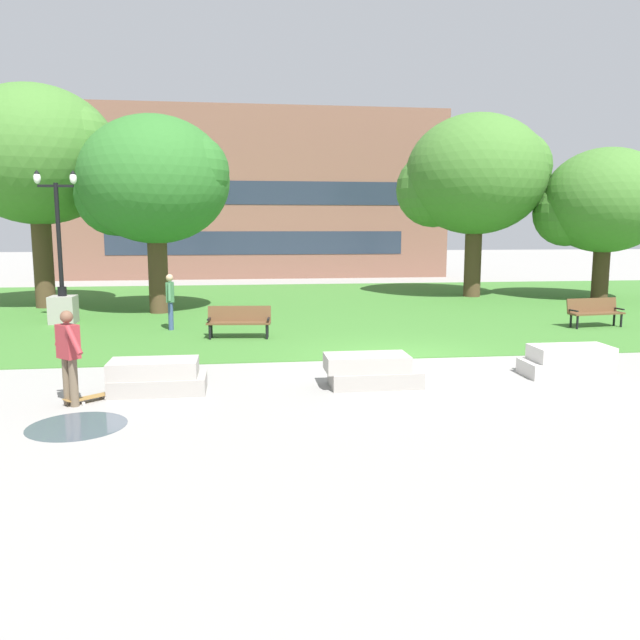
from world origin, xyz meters
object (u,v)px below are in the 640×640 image
at_px(concrete_block_center, 156,377).
at_px(lamp_post_left, 62,293).
at_px(concrete_block_left, 371,371).
at_px(person_bystander_near_lawn, 170,298).
at_px(park_bench_near_right, 239,320).
at_px(park_bench_near_left, 594,311).
at_px(concrete_block_right, 568,361).
at_px(person_skateboarder, 69,352).
at_px(skateboard, 92,397).

xyz_separation_m(concrete_block_center, lamp_post_left, (-4.16, 9.23, 0.72)).
height_order(concrete_block_left, person_bystander_near_lawn, person_bystander_near_lawn).
height_order(park_bench_near_right, person_bystander_near_lawn, person_bystander_near_lawn).
relative_size(park_bench_near_left, lamp_post_left, 0.38).
xyz_separation_m(concrete_block_right, park_bench_near_left, (4.17, 5.99, 0.23)).
xyz_separation_m(concrete_block_center, park_bench_near_right, (1.57, 5.74, 0.23)).
bearing_deg(concrete_block_left, lamp_post_left, 132.09).
relative_size(concrete_block_center, person_bystander_near_lawn, 1.06).
distance_m(concrete_block_right, person_skateboarder, 10.03).
relative_size(person_skateboarder, park_bench_near_left, 0.92).
relative_size(concrete_block_left, skateboard, 2.09).
height_order(concrete_block_left, skateboard, concrete_block_left).
relative_size(concrete_block_left, park_bench_near_right, 1.03).
relative_size(person_skateboarder, skateboard, 1.88).
relative_size(concrete_block_left, person_skateboarder, 1.11).
bearing_deg(lamp_post_left, concrete_block_right, -34.95).
xyz_separation_m(person_skateboarder, skateboard, (0.30, 0.23, -0.88)).
bearing_deg(park_bench_near_right, concrete_block_left, -65.53).
distance_m(concrete_block_left, person_bystander_near_lawn, 8.89).
xyz_separation_m(park_bench_near_right, lamp_post_left, (-5.73, 3.49, 0.48)).
height_order(concrete_block_center, person_skateboarder, person_skateboarder).
height_order(concrete_block_right, skateboard, concrete_block_right).
bearing_deg(concrete_block_right, person_bystander_near_lawn, 141.79).
bearing_deg(skateboard, park_bench_near_left, 26.19).
distance_m(park_bench_near_left, person_bystander_near_lawn, 13.31).
distance_m(concrete_block_left, concrete_block_right, 4.38).
distance_m(concrete_block_left, lamp_post_left, 12.48).
xyz_separation_m(concrete_block_center, skateboard, (-1.10, -0.48, -0.22)).
height_order(concrete_block_center, skateboard, concrete_block_center).
bearing_deg(person_bystander_near_lawn, concrete_block_center, -86.03).
height_order(person_skateboarder, park_bench_near_left, person_skateboarder).
xyz_separation_m(park_bench_near_left, lamp_post_left, (-16.89, 2.90, 0.48)).
bearing_deg(lamp_post_left, person_bystander_near_lawn, -25.61).
relative_size(concrete_block_center, skateboard, 1.99).
bearing_deg(skateboard, lamp_post_left, 107.52).
distance_m(concrete_block_center, concrete_block_right, 8.56).
bearing_deg(concrete_block_center, concrete_block_right, 2.25).
bearing_deg(concrete_block_left, skateboard, -175.06).
bearing_deg(person_skateboarder, person_bystander_near_lawn, 83.89).
height_order(park_bench_near_left, park_bench_near_right, same).
distance_m(concrete_block_center, park_bench_near_left, 14.21).
relative_size(concrete_block_center, concrete_block_left, 0.95).
bearing_deg(park_bench_near_right, concrete_block_center, -105.31).
height_order(skateboard, lamp_post_left, lamp_post_left).
distance_m(skateboard, park_bench_near_right, 6.78).
distance_m(park_bench_near_right, person_bystander_near_lawn, 2.76).
relative_size(park_bench_near_right, person_bystander_near_lawn, 1.08).
height_order(concrete_block_right, person_skateboarder, person_skateboarder).
relative_size(concrete_block_center, concrete_block_right, 0.98).
bearing_deg(concrete_block_right, person_skateboarder, -174.04).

